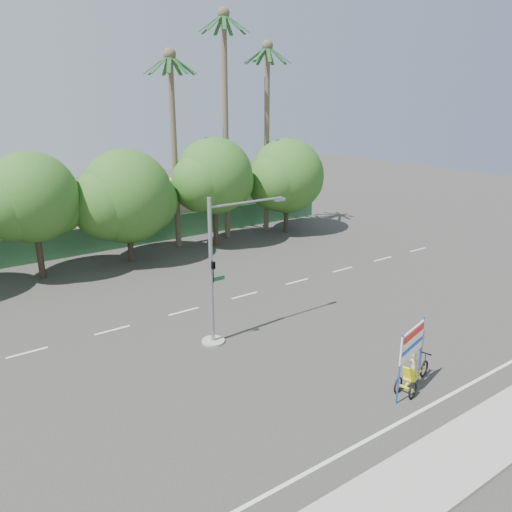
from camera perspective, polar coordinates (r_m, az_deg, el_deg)
ground at (r=22.66m, az=5.95°, el=-11.90°), size 120.00×120.00×0.00m
sidewalk_near at (r=18.66m, az=22.22°, el=-20.34°), size 50.00×2.40×0.12m
fence at (r=39.82m, az=-14.66°, el=2.37°), size 38.00×0.08×2.00m
building_right at (r=46.80m, az=-7.55°, el=6.05°), size 14.00×8.00×3.60m
tree_left at (r=33.81m, az=-24.25°, el=5.77°), size 6.66×5.60×8.07m
tree_center at (r=35.50m, az=-14.64°, el=6.29°), size 7.62×6.40×7.85m
tree_right at (r=38.32m, az=-4.83°, el=8.79°), size 6.90×5.80×8.36m
tree_far_right at (r=42.33m, az=3.47°, el=8.85°), size 7.38×6.20×7.94m
palm_tall at (r=40.21m, az=-3.54°, el=16.72°), size 3.73×3.79×17.45m
palm_mid at (r=42.48m, az=1.25°, el=15.36°), size 3.73×3.79×15.45m
palm_short at (r=38.10m, az=-9.43°, el=14.05°), size 3.73×3.79×14.45m
traffic_signal at (r=23.17m, az=-4.43°, el=-3.17°), size 4.72×1.10×7.00m
trike_billboard at (r=20.98m, az=17.49°, el=-11.57°), size 2.93×1.13×2.96m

